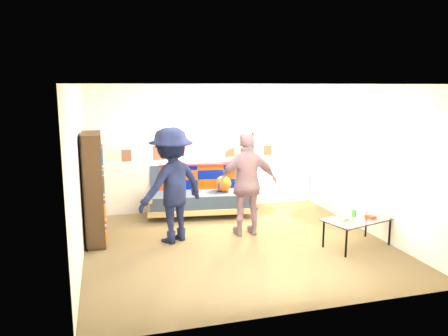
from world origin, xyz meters
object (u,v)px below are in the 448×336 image
object	(u,v)px
futon_sofa	(200,194)
bookshelf	(94,192)
person_right	(248,184)
floor_lamp	(253,151)
coffee_table	(358,220)
person_left	(172,185)

from	to	relation	value
futon_sofa	bookshelf	bearing A→B (deg)	-151.07
bookshelf	person_right	xyz separation A→B (m)	(2.38, -0.31, 0.05)
bookshelf	floor_lamp	world-z (taller)	bookshelf
futon_sofa	person_right	bearing A→B (deg)	-69.76
futon_sofa	person_right	distance (m)	1.51
futon_sofa	floor_lamp	bearing A→B (deg)	1.47
bookshelf	coffee_table	size ratio (longest dim) A/B	1.49
bookshelf	floor_lamp	size ratio (longest dim) A/B	1.04
coffee_table	bookshelf	bearing A→B (deg)	161.53
coffee_table	floor_lamp	size ratio (longest dim) A/B	0.70
futon_sofa	floor_lamp	xyz separation A→B (m)	(1.07, 0.03, 0.78)
person_right	floor_lamp	bearing A→B (deg)	-110.39
person_right	bookshelf	bearing A→B (deg)	-5.15
person_left	person_right	distance (m)	1.22
floor_lamp	person_right	world-z (taller)	person_right
futon_sofa	person_right	world-z (taller)	person_right
floor_lamp	person_right	size ratio (longest dim) A/B	0.97
person_left	floor_lamp	bearing A→B (deg)	-172.99
coffee_table	person_right	xyz separation A→B (m)	(-1.42, 0.96, 0.44)
person_right	coffee_table	bearing A→B (deg)	148.11
coffee_table	futon_sofa	bearing A→B (deg)	129.72
floor_lamp	person_right	bearing A→B (deg)	-112.59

